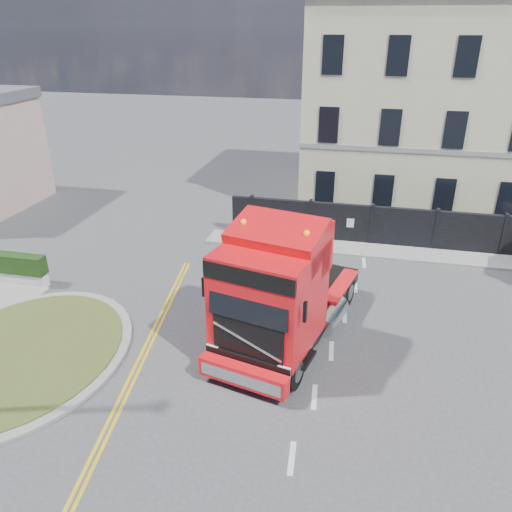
# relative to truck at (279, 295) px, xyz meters

# --- Properties ---
(ground) EXTENTS (120.00, 120.00, 0.00)m
(ground) POSITION_rel_truck_xyz_m (-1.15, 0.60, -2.02)
(ground) COLOR #424244
(ground) RESTS_ON ground
(traffic_island) EXTENTS (6.80, 6.80, 0.17)m
(traffic_island) POSITION_rel_truck_xyz_m (-8.15, -2.40, -1.94)
(traffic_island) COLOR gray
(traffic_island) RESTS_ON ground
(hoarding_fence) EXTENTS (18.80, 0.25, 2.00)m
(hoarding_fence) POSITION_rel_truck_xyz_m (5.40, 9.60, -1.02)
(hoarding_fence) COLOR black
(hoarding_fence) RESTS_ON ground
(georgian_building) EXTENTS (12.30, 10.30, 12.80)m
(georgian_building) POSITION_rel_truck_xyz_m (4.85, 17.10, 3.75)
(georgian_building) COLOR beige
(georgian_building) RESTS_ON ground
(pavement_far) EXTENTS (20.00, 1.60, 0.12)m
(pavement_far) POSITION_rel_truck_xyz_m (4.85, 8.70, -1.96)
(pavement_far) COLOR gray
(pavement_far) RESTS_ON ground
(truck) EXTENTS (4.46, 7.98, 4.52)m
(truck) POSITION_rel_truck_xyz_m (0.00, 0.00, 0.00)
(truck) COLOR black
(truck) RESTS_ON ground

